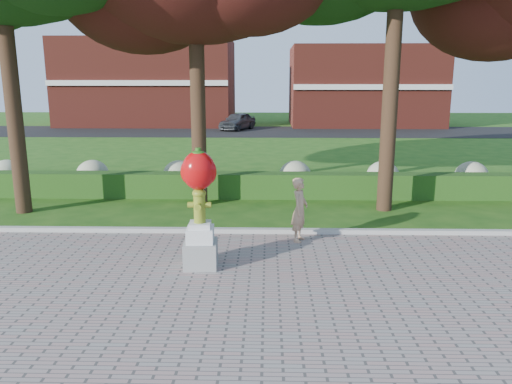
% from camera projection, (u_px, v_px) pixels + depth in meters
% --- Properties ---
extents(ground, '(100.00, 100.00, 0.00)m').
position_uv_depth(ground, '(264.00, 282.00, 9.44)').
color(ground, '#1E4D13').
rests_on(ground, ground).
extents(curb, '(40.00, 0.18, 0.15)m').
position_uv_depth(curb, '(265.00, 232.00, 12.35)').
color(curb, '#ADADA5').
rests_on(curb, ground).
extents(lawn_hedge, '(24.00, 0.70, 0.80)m').
position_uv_depth(lawn_hedge, '(266.00, 185.00, 16.18)').
color(lawn_hedge, '#1A3F12').
rests_on(lawn_hedge, ground).
extents(hydrangea_row, '(20.10, 1.10, 0.99)m').
position_uv_depth(hydrangea_row, '(282.00, 175.00, 17.11)').
color(hydrangea_row, '#B3B389').
rests_on(hydrangea_row, ground).
extents(street, '(50.00, 8.00, 0.02)m').
position_uv_depth(street, '(267.00, 132.00, 36.74)').
color(street, black).
rests_on(street, ground).
extents(building_left, '(14.00, 8.00, 7.00)m').
position_uv_depth(building_left, '(149.00, 83.00, 42.06)').
color(building_left, maroon).
rests_on(building_left, ground).
extents(building_right, '(12.00, 8.00, 6.40)m').
position_uv_depth(building_right, '(363.00, 86.00, 41.70)').
color(building_right, maroon).
rests_on(building_right, ground).
extents(hydrant_sculpture, '(0.71, 0.69, 2.43)m').
position_uv_depth(hydrant_sculpture, '(199.00, 205.00, 9.86)').
color(hydrant_sculpture, gray).
rests_on(hydrant_sculpture, walkway).
extents(woman, '(0.52, 0.64, 1.51)m').
position_uv_depth(woman, '(300.00, 210.00, 11.61)').
color(woman, tan).
rests_on(woman, walkway).
extents(parked_car, '(2.96, 4.18, 1.32)m').
position_uv_depth(parked_car, '(238.00, 121.00, 37.87)').
color(parked_car, '#3B3E42').
rests_on(parked_car, street).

